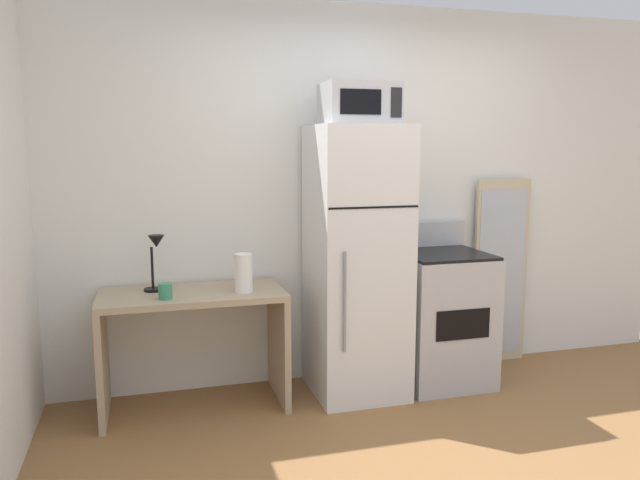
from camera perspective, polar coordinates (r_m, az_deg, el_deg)
wall_back_white at (r=4.39m, az=3.75°, el=4.23°), size 5.00×0.10×2.60m
desk at (r=3.95m, az=-11.71°, el=-7.95°), size 1.13×0.55×0.75m
desk_lamp at (r=3.91m, az=-15.06°, el=-1.20°), size 0.14×0.12×0.35m
paper_towel_roll at (r=3.81m, az=-7.13°, el=-3.06°), size 0.11×0.11×0.24m
coffee_mug at (r=3.74m, az=-14.18°, el=-4.64°), size 0.08×0.08×0.09m
refrigerator at (r=4.04m, az=3.43°, el=-2.06°), size 0.59×0.64×1.78m
microwave at (r=3.96m, az=3.67°, el=12.52°), size 0.46×0.35×0.26m
oven_range at (r=4.39m, az=11.21°, el=-6.98°), size 0.60×0.61×1.10m
leaning_mirror at (r=4.86m, az=16.41°, el=-2.84°), size 0.44×0.03×1.40m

